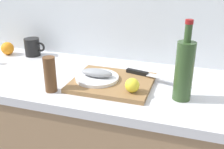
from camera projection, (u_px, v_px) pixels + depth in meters
The scene contains 9 objects.
cutting_board at pixel (112, 82), 1.27m from camera, with size 0.36×0.31×0.02m, color olive.
white_plate at pixel (97, 78), 1.27m from camera, with size 0.20×0.20×0.01m, color white.
fish_fillet at pixel (97, 73), 1.26m from camera, with size 0.15×0.06×0.04m, color gray.
chef_knife at pixel (147, 74), 1.31m from camera, with size 0.29×0.09×0.02m.
lemon_0 at pixel (132, 85), 1.14m from camera, with size 0.06×0.06×0.06m, color yellow.
wine_bottle at pixel (184, 70), 1.09m from camera, with size 0.07×0.07×0.33m.
coffee_mug_1 at pixel (33, 47), 1.63m from camera, with size 0.13×0.09×0.10m.
orange_1 at pixel (8, 48), 1.65m from camera, with size 0.08×0.08×0.08m, color orange.
pepper_mill at pixel (50, 74), 1.18m from camera, with size 0.05×0.05×0.16m, color brown.
Camera 1 is at (0.39, -1.14, 1.44)m, focal length 44.13 mm.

